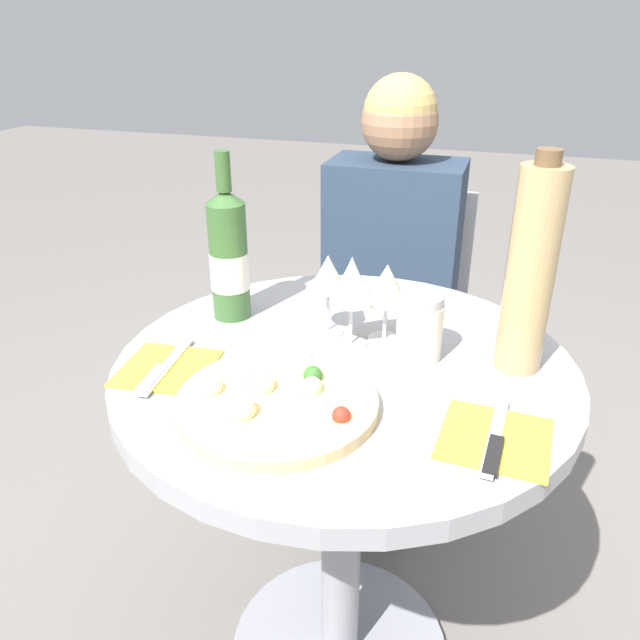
{
  "coord_description": "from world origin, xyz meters",
  "views": [
    {
      "loc": [
        0.24,
        -0.91,
        1.29
      ],
      "look_at": [
        -0.03,
        -0.06,
        0.85
      ],
      "focal_mm": 35.0,
      "sensor_mm": 36.0,
      "label": 1
    }
  ],
  "objects_px": {
    "pizza_large": "(275,401)",
    "seated_diner": "(384,322)",
    "wine_bottle": "(229,256)",
    "tall_carafe": "(531,271)",
    "dining_table": "(343,448)",
    "chair_behind_diner": "(392,339)"
  },
  "relations": [
    {
      "from": "dining_table",
      "to": "seated_diner",
      "type": "distance_m",
      "value": 0.62
    },
    {
      "from": "pizza_large",
      "to": "seated_diner",
      "type": "bearing_deg",
      "value": 89.45
    },
    {
      "from": "dining_table",
      "to": "chair_behind_diner",
      "type": "height_order",
      "value": "chair_behind_diner"
    },
    {
      "from": "pizza_large",
      "to": "tall_carafe",
      "type": "xyz_separation_m",
      "value": [
        0.34,
        0.24,
        0.16
      ]
    },
    {
      "from": "pizza_large",
      "to": "tall_carafe",
      "type": "height_order",
      "value": "tall_carafe"
    },
    {
      "from": "dining_table",
      "to": "pizza_large",
      "type": "distance_m",
      "value": 0.27
    },
    {
      "from": "dining_table",
      "to": "chair_behind_diner",
      "type": "xyz_separation_m",
      "value": [
        -0.05,
        0.75,
        -0.15
      ]
    },
    {
      "from": "seated_diner",
      "to": "wine_bottle",
      "type": "relative_size",
      "value": 3.62
    },
    {
      "from": "wine_bottle",
      "to": "seated_diner",
      "type": "bearing_deg",
      "value": 67.69
    },
    {
      "from": "dining_table",
      "to": "seated_diner",
      "type": "bearing_deg",
      "value": 94.95
    },
    {
      "from": "seated_diner",
      "to": "tall_carafe",
      "type": "height_order",
      "value": "seated_diner"
    },
    {
      "from": "chair_behind_diner",
      "to": "tall_carafe",
      "type": "relative_size",
      "value": 2.32
    },
    {
      "from": "seated_diner",
      "to": "pizza_large",
      "type": "bearing_deg",
      "value": 89.45
    },
    {
      "from": "seated_diner",
      "to": "pizza_large",
      "type": "height_order",
      "value": "seated_diner"
    },
    {
      "from": "seated_diner",
      "to": "wine_bottle",
      "type": "bearing_deg",
      "value": 67.69
    },
    {
      "from": "seated_diner",
      "to": "chair_behind_diner",
      "type": "bearing_deg",
      "value": -90.0
    },
    {
      "from": "pizza_large",
      "to": "tall_carafe",
      "type": "bearing_deg",
      "value": 35.35
    },
    {
      "from": "seated_diner",
      "to": "dining_table",
      "type": "bearing_deg",
      "value": 94.95
    },
    {
      "from": "dining_table",
      "to": "pizza_large",
      "type": "height_order",
      "value": "pizza_large"
    },
    {
      "from": "wine_bottle",
      "to": "tall_carafe",
      "type": "bearing_deg",
      "value": -3.91
    },
    {
      "from": "seated_diner",
      "to": "wine_bottle",
      "type": "height_order",
      "value": "seated_diner"
    },
    {
      "from": "tall_carafe",
      "to": "pizza_large",
      "type": "bearing_deg",
      "value": -144.65
    }
  ]
}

